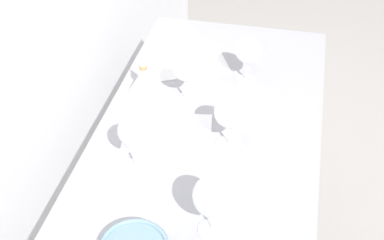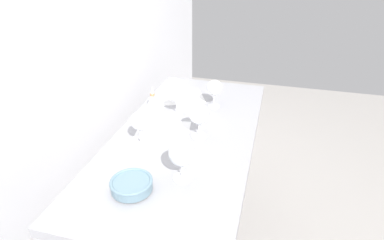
{
  "view_description": "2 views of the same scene",
  "coord_description": "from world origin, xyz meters",
  "px_view_note": "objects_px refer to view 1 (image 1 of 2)",
  "views": [
    {
      "loc": [
        -1.18,
        -0.22,
        1.92
      ],
      "look_at": [
        -0.02,
        0.03,
        0.99
      ],
      "focal_mm": 51.26,
      "sensor_mm": 36.0,
      "label": 1
    },
    {
      "loc": [
        -1.28,
        -0.38,
        1.7
      ],
      "look_at": [
        0.01,
        -0.04,
        0.97
      ],
      "focal_mm": 30.17,
      "sensor_mm": 36.0,
      "label": 2
    }
  ],
  "objects_px": {
    "wine_glass_near_center": "(231,113)",
    "tasting_sheet_upper": "(168,133)",
    "wine_glass_near_right": "(248,52)",
    "tasting_sheet_lower": "(187,62)",
    "wine_glass_near_left": "(214,197)",
    "decanter_funnel": "(144,81)",
    "wine_glass_far_right": "(185,69)",
    "wine_glass_far_left": "(133,132)"
  },
  "relations": [
    {
      "from": "wine_glass_near_left",
      "to": "wine_glass_far_left",
      "type": "xyz_separation_m",
      "value": [
        0.17,
        0.24,
        0.01
      ]
    },
    {
      "from": "wine_glass_near_left",
      "to": "decanter_funnel",
      "type": "relative_size",
      "value": 1.15
    },
    {
      "from": "wine_glass_far_right",
      "to": "decanter_funnel",
      "type": "distance_m",
      "value": 0.15
    },
    {
      "from": "wine_glass_far_left",
      "to": "tasting_sheet_upper",
      "type": "distance_m",
      "value": 0.21
    },
    {
      "from": "wine_glass_near_center",
      "to": "tasting_sheet_upper",
      "type": "distance_m",
      "value": 0.22
    },
    {
      "from": "wine_glass_near_left",
      "to": "decanter_funnel",
      "type": "height_order",
      "value": "wine_glass_near_left"
    },
    {
      "from": "wine_glass_far_right",
      "to": "wine_glass_near_left",
      "type": "bearing_deg",
      "value": -160.42
    },
    {
      "from": "decanter_funnel",
      "to": "tasting_sheet_lower",
      "type": "bearing_deg",
      "value": -22.76
    },
    {
      "from": "wine_glass_near_left",
      "to": "tasting_sheet_upper",
      "type": "height_order",
      "value": "wine_glass_near_left"
    },
    {
      "from": "wine_glass_near_right",
      "to": "tasting_sheet_lower",
      "type": "distance_m",
      "value": 0.25
    },
    {
      "from": "decanter_funnel",
      "to": "tasting_sheet_upper",
      "type": "bearing_deg",
      "value": -145.67
    },
    {
      "from": "wine_glass_near_center",
      "to": "tasting_sheet_upper",
      "type": "bearing_deg",
      "value": 86.15
    },
    {
      "from": "tasting_sheet_lower",
      "to": "wine_glass_far_left",
      "type": "bearing_deg",
      "value": 152.14
    },
    {
      "from": "wine_glass_near_right",
      "to": "wine_glass_far_left",
      "type": "distance_m",
      "value": 0.54
    },
    {
      "from": "wine_glass_near_left",
      "to": "tasting_sheet_upper",
      "type": "bearing_deg",
      "value": 30.4
    },
    {
      "from": "tasting_sheet_upper",
      "to": "decanter_funnel",
      "type": "xyz_separation_m",
      "value": [
        0.18,
        0.12,
        0.05
      ]
    },
    {
      "from": "wine_glass_near_center",
      "to": "decanter_funnel",
      "type": "xyz_separation_m",
      "value": [
        0.19,
        0.3,
        -0.07
      ]
    },
    {
      "from": "wine_glass_far_right",
      "to": "wine_glass_far_left",
      "type": "relative_size",
      "value": 0.95
    },
    {
      "from": "wine_glass_near_right",
      "to": "tasting_sheet_lower",
      "type": "xyz_separation_m",
      "value": [
        0.07,
        0.22,
        -0.11
      ]
    },
    {
      "from": "tasting_sheet_upper",
      "to": "tasting_sheet_lower",
      "type": "xyz_separation_m",
      "value": [
        0.39,
        0.03,
        0.0
      ]
    },
    {
      "from": "wine_glass_far_right",
      "to": "wine_glass_near_right",
      "type": "distance_m",
      "value": 0.23
    },
    {
      "from": "wine_glass_near_left",
      "to": "wine_glass_far_left",
      "type": "distance_m",
      "value": 0.3
    },
    {
      "from": "wine_glass_near_right",
      "to": "tasting_sheet_lower",
      "type": "height_order",
      "value": "wine_glass_near_right"
    },
    {
      "from": "wine_glass_far_right",
      "to": "wine_glass_near_left",
      "type": "relative_size",
      "value": 0.95
    },
    {
      "from": "wine_glass_near_center",
      "to": "wine_glass_near_right",
      "type": "relative_size",
      "value": 1.05
    },
    {
      "from": "wine_glass_far_left",
      "to": "decanter_funnel",
      "type": "distance_m",
      "value": 0.35
    },
    {
      "from": "wine_glass_near_left",
      "to": "tasting_sheet_lower",
      "type": "height_order",
      "value": "wine_glass_near_left"
    },
    {
      "from": "wine_glass_far_right",
      "to": "decanter_funnel",
      "type": "bearing_deg",
      "value": 90.32
    },
    {
      "from": "wine_glass_near_center",
      "to": "wine_glass_far_right",
      "type": "distance_m",
      "value": 0.25
    },
    {
      "from": "wine_glass_near_center",
      "to": "tasting_sheet_lower",
      "type": "bearing_deg",
      "value": 27.83
    },
    {
      "from": "wine_glass_far_left",
      "to": "decanter_funnel",
      "type": "xyz_separation_m",
      "value": [
        0.34,
        0.07,
        -0.07
      ]
    },
    {
      "from": "wine_glass_near_center",
      "to": "wine_glass_near_left",
      "type": "distance_m",
      "value": 0.32
    },
    {
      "from": "wine_glass_near_center",
      "to": "wine_glass_far_left",
      "type": "relative_size",
      "value": 0.97
    },
    {
      "from": "wine_glass_far_right",
      "to": "wine_glass_near_right",
      "type": "bearing_deg",
      "value": -49.76
    },
    {
      "from": "wine_glass_near_right",
      "to": "decanter_funnel",
      "type": "distance_m",
      "value": 0.35
    },
    {
      "from": "wine_glass_far_left",
      "to": "tasting_sheet_lower",
      "type": "xyz_separation_m",
      "value": [
        0.55,
        -0.02,
        -0.12
      ]
    },
    {
      "from": "wine_glass_near_left",
      "to": "decanter_funnel",
      "type": "bearing_deg",
      "value": 31.8
    },
    {
      "from": "wine_glass_near_left",
      "to": "decanter_funnel",
      "type": "distance_m",
      "value": 0.6
    },
    {
      "from": "wine_glass_near_center",
      "to": "wine_glass_near_right",
      "type": "height_order",
      "value": "wine_glass_near_center"
    },
    {
      "from": "wine_glass_far_right",
      "to": "tasting_sheet_lower",
      "type": "height_order",
      "value": "wine_glass_far_right"
    },
    {
      "from": "wine_glass_far_left",
      "to": "wine_glass_near_right",
      "type": "bearing_deg",
      "value": -25.99
    },
    {
      "from": "wine_glass_near_right",
      "to": "tasting_sheet_upper",
      "type": "xyz_separation_m",
      "value": [
        -0.32,
        0.19,
        -0.11
      ]
    }
  ]
}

